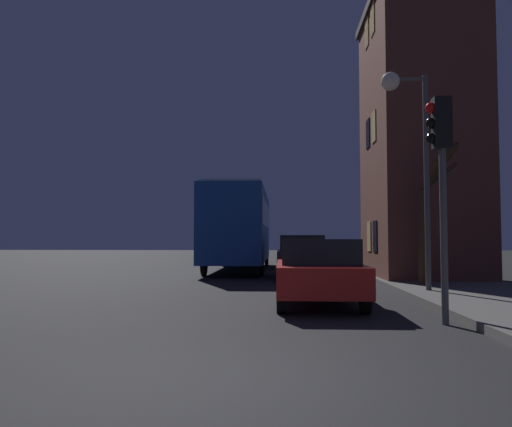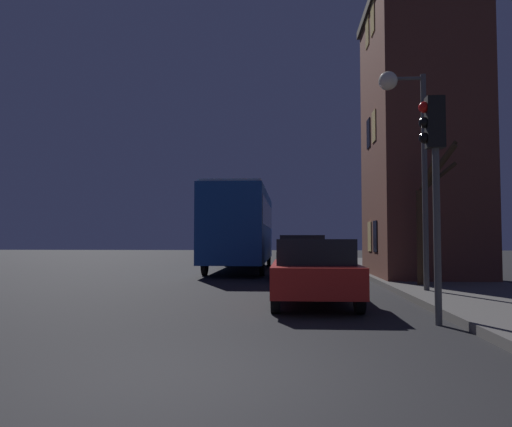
% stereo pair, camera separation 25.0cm
% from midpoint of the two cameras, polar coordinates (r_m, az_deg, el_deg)
% --- Properties ---
extents(ground_plane, '(120.00, 120.00, 0.00)m').
position_cam_midpoint_polar(ground_plane, '(5.27, -4.86, -19.11)').
color(ground_plane, black).
extents(brick_building, '(3.68, 5.53, 10.08)m').
position_cam_midpoint_polar(brick_building, '(19.31, 18.54, 8.43)').
color(brick_building, brown).
rests_on(brick_building, sidewalk).
extents(streetlamp, '(1.22, 0.49, 5.69)m').
position_cam_midpoint_polar(streetlamp, '(13.75, 17.23, 9.40)').
color(streetlamp, '#4C4C4C').
rests_on(streetlamp, sidewalk).
extents(traffic_light, '(0.43, 0.24, 3.94)m').
position_cam_midpoint_polar(traffic_light, '(9.25, 20.39, 5.79)').
color(traffic_light, '#4C4C4C').
rests_on(traffic_light, ground).
extents(bare_tree, '(1.19, 1.20, 4.05)m').
position_cam_midpoint_polar(bare_tree, '(15.13, 19.34, -0.50)').
color(bare_tree, '#382819').
rests_on(bare_tree, sidewalk).
extents(bus, '(2.51, 10.65, 3.72)m').
position_cam_midpoint_polar(bus, '(23.53, -1.37, -1.12)').
color(bus, '#194793').
rests_on(bus, ground).
extents(car_near_lane, '(1.82, 3.88, 1.46)m').
position_cam_midpoint_polar(car_near_lane, '(11.20, 7.28, -6.49)').
color(car_near_lane, '#B21E19').
rests_on(car_near_lane, ground).
extents(car_mid_lane, '(1.78, 3.97, 1.60)m').
position_cam_midpoint_polar(car_mid_lane, '(18.72, 5.60, -4.90)').
color(car_mid_lane, black).
rests_on(car_mid_lane, ground).
extents(car_far_lane, '(1.88, 4.18, 1.59)m').
position_cam_midpoint_polar(car_far_lane, '(25.62, 5.38, -4.33)').
color(car_far_lane, navy).
rests_on(car_far_lane, ground).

